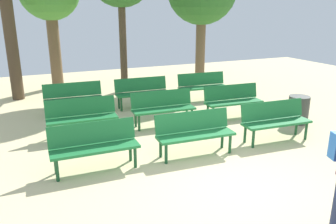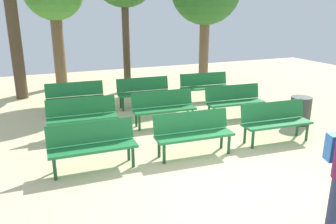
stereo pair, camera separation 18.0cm
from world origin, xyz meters
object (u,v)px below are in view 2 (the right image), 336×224
bench_r0_c0 (92,143)px  bench_r2_c2 (205,85)px  bench_r1_c1 (164,106)px  bench_r2_c0 (75,96)px  trash_bin (300,110)px  bench_r2_c1 (144,90)px  bench_r0_c2 (275,119)px  bench_r1_c0 (82,114)px  bench_r0_c1 (193,131)px  bench_r1_c2 (234,99)px

bench_r0_c0 → bench_r2_c2: bearing=41.1°
bench_r1_c1 → bench_r2_c0: (-1.93, 1.89, 0.00)m
bench_r2_c0 → trash_bin: bench_r2_c0 is taller
bench_r2_c1 → bench_r2_c0: bearing=179.8°
bench_r0_c2 → bench_r1_c1: bearing=137.8°
bench_r0_c0 → bench_r2_c0: 3.68m
bench_r1_c0 → bench_r2_c1: 2.71m
bench_r0_c0 → bench_r1_c1: (2.12, 1.79, 0.00)m
bench_r0_c1 → bench_r2_c0: 4.23m
bench_r0_c2 → bench_r2_c2: 3.73m
bench_r0_c2 → bench_r2_c1: same height
bench_r0_c0 → bench_r0_c2: same height
bench_r1_c1 → bench_r1_c2: size_ratio=1.00×
trash_bin → bench_r0_c0: bearing=-174.3°
bench_r0_c0 → bench_r2_c1: 4.19m
bench_r0_c2 → bench_r2_c2: (0.22, 3.72, 0.00)m
bench_r0_c2 → bench_r1_c1: 2.73m
bench_r0_c0 → bench_r0_c2: 4.02m
bench_r2_c1 → bench_r2_c2: (2.06, -0.03, 0.00)m
bench_r1_c0 → trash_bin: bench_r1_c0 is taller
bench_r1_c0 → trash_bin: 5.47m
bench_r0_c1 → trash_bin: (3.41, 0.67, -0.15)m
bench_r1_c2 → bench_r2_c0: 4.43m
bench_r0_c0 → trash_bin: bench_r0_c0 is taller
bench_r2_c2 → trash_bin: bearing=-64.6°
bench_r2_c0 → bench_r2_c1: same height
bench_r0_c0 → bench_r2_c0: bearing=88.3°
bench_r0_c0 → bench_r2_c0: same height
bench_r0_c2 → bench_r2_c1: size_ratio=1.00×
bench_r1_c2 → bench_r2_c1: (-1.94, 1.92, 0.00)m
bench_r2_c1 → trash_bin: (3.22, -3.04, -0.15)m
bench_r0_c2 → bench_r2_c1: 4.18m
bench_r1_c0 → bench_r2_c1: size_ratio=1.00×
bench_r0_c0 → bench_r1_c2: 4.44m
bench_r2_c2 → bench_r1_c0: bearing=-153.4°
bench_r0_c0 → bench_r2_c0: (0.18, 3.68, 0.00)m
bench_r0_c2 → bench_r1_c0: (-3.92, 2.02, 0.00)m
bench_r0_c0 → bench_r2_c0: size_ratio=0.99×
bench_r0_c2 → bench_r1_c2: (0.10, 1.82, 0.00)m
bench_r2_c2 → bench_r0_c2: bearing=-89.1°
bench_r1_c1 → bench_r2_c2: bearing=42.8°
bench_r1_c1 → bench_r2_c0: 2.71m
bench_r0_c1 → trash_bin: size_ratio=2.28×
trash_bin → bench_r2_c1: bearing=136.7°
trash_bin → bench_r1_c2: bearing=139.1°
bench_r0_c0 → bench_r0_c1: size_ratio=0.99×
bench_r0_c2 → trash_bin: size_ratio=2.28×
bench_r0_c2 → bench_r2_c2: bearing=90.2°
bench_r1_c1 → trash_bin: (3.29, -1.25, -0.15)m
bench_r0_c2 → trash_bin: bearing=30.8°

